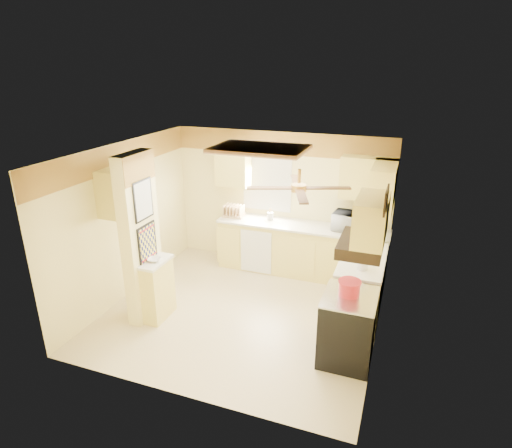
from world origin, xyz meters
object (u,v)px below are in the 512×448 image
at_px(kettle, 363,262).
at_px(stove, 348,327).
at_px(bowl, 154,260).
at_px(microwave, 350,222).
at_px(dutch_oven, 349,288).

bearing_deg(kettle, stove, -93.79).
bearing_deg(kettle, bowl, -164.87).
xyz_separation_m(stove, bowl, (-2.80, -0.02, 0.50)).
xyz_separation_m(microwave, kettle, (0.39, -1.42, -0.05)).
distance_m(stove, dutch_oven, 0.55).
bearing_deg(stove, dutch_oven, 126.91).
relative_size(microwave, bowl, 3.02).
bearing_deg(dutch_oven, kettle, 84.10).
distance_m(dutch_oven, kettle, 0.72).
xyz_separation_m(dutch_oven, kettle, (0.07, 0.72, 0.03)).
relative_size(microwave, kettle, 2.49).
distance_m(microwave, kettle, 1.47).
bearing_deg(dutch_oven, bowl, -178.93).
relative_size(stove, bowl, 4.90).
xyz_separation_m(microwave, bowl, (-2.47, -2.19, -0.13)).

